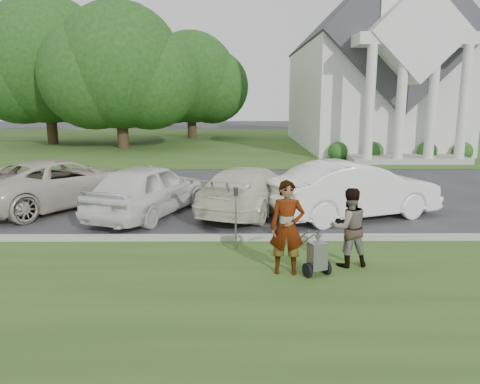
{
  "coord_description": "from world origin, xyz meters",
  "views": [
    {
      "loc": [
        -0.17,
        -10.32,
        3.41
      ],
      "look_at": [
        -0.1,
        0.0,
        1.32
      ],
      "focal_mm": 35.0,
      "sensor_mm": 36.0,
      "label": 1
    }
  ],
  "objects_px": {
    "church": "(369,60)",
    "tree_left": "(120,72)",
    "tree_back": "(191,82)",
    "parking_meter_near": "(236,210)",
    "car_b": "(148,189)",
    "car_d": "(355,190)",
    "tree_far": "(47,66)",
    "striping_cart": "(317,257)",
    "car_c": "(250,189)",
    "person_left": "(287,228)",
    "person_right": "(349,228)",
    "car_a": "(60,182)"
  },
  "relations": [
    {
      "from": "tree_left",
      "to": "car_a",
      "type": "bearing_deg",
      "value": -82.8
    },
    {
      "from": "person_left",
      "to": "person_right",
      "type": "xyz_separation_m",
      "value": [
        1.3,
        0.4,
        -0.11
      ]
    },
    {
      "from": "church",
      "to": "striping_cart",
      "type": "bearing_deg",
      "value": -107.05
    },
    {
      "from": "striping_cart",
      "to": "car_a",
      "type": "relative_size",
      "value": 0.19
    },
    {
      "from": "parking_meter_near",
      "to": "car_c",
      "type": "bearing_deg",
      "value": 83.33
    },
    {
      "from": "church",
      "to": "tree_left",
      "type": "height_order",
      "value": "church"
    },
    {
      "from": "tree_far",
      "to": "striping_cart",
      "type": "height_order",
      "value": "tree_far"
    },
    {
      "from": "striping_cart",
      "to": "car_c",
      "type": "height_order",
      "value": "car_c"
    },
    {
      "from": "tree_far",
      "to": "car_a",
      "type": "xyz_separation_m",
      "value": [
        8.23,
        -20.66,
        -4.93
      ]
    },
    {
      "from": "car_b",
      "to": "car_c",
      "type": "distance_m",
      "value": 3.03
    },
    {
      "from": "parking_meter_near",
      "to": "car_d",
      "type": "bearing_deg",
      "value": 39.85
    },
    {
      "from": "parking_meter_near",
      "to": "person_right",
      "type": "bearing_deg",
      "value": -26.42
    },
    {
      "from": "church",
      "to": "parking_meter_near",
      "type": "xyz_separation_m",
      "value": [
        -9.19,
        -23.17,
        -5.02
      ]
    },
    {
      "from": "tree_far",
      "to": "person_left",
      "type": "distance_m",
      "value": 30.8
    },
    {
      "from": "church",
      "to": "tree_back",
      "type": "bearing_deg",
      "value": 152.15
    },
    {
      "from": "parking_meter_near",
      "to": "car_b",
      "type": "bearing_deg",
      "value": 129.55
    },
    {
      "from": "tree_back",
      "to": "parking_meter_near",
      "type": "relative_size",
      "value": 6.6
    },
    {
      "from": "car_b",
      "to": "car_d",
      "type": "bearing_deg",
      "value": -162.29
    },
    {
      "from": "tree_back",
      "to": "car_c",
      "type": "distance_m",
      "value": 27.14
    },
    {
      "from": "tree_left",
      "to": "church",
      "type": "bearing_deg",
      "value": 3.79
    },
    {
      "from": "church",
      "to": "striping_cart",
      "type": "distance_m",
      "value": 26.57
    },
    {
      "from": "person_right",
      "to": "car_b",
      "type": "bearing_deg",
      "value": -50.85
    },
    {
      "from": "tree_left",
      "to": "car_b",
      "type": "relative_size",
      "value": 2.32
    },
    {
      "from": "tree_back",
      "to": "person_right",
      "type": "relative_size",
      "value": 5.92
    },
    {
      "from": "church",
      "to": "tree_left",
      "type": "distance_m",
      "value": 17.07
    },
    {
      "from": "tree_far",
      "to": "car_a",
      "type": "bearing_deg",
      "value": -68.28
    },
    {
      "from": "car_c",
      "to": "car_d",
      "type": "xyz_separation_m",
      "value": [
        3.0,
        -0.69,
        0.12
      ]
    },
    {
      "from": "tree_back",
      "to": "parking_meter_near",
      "type": "xyz_separation_m",
      "value": [
        3.82,
        -30.04,
        -3.81
      ]
    },
    {
      "from": "parking_meter_near",
      "to": "car_d",
      "type": "relative_size",
      "value": 0.3
    },
    {
      "from": "church",
      "to": "person_right",
      "type": "bearing_deg",
      "value": -105.84
    },
    {
      "from": "parking_meter_near",
      "to": "car_a",
      "type": "bearing_deg",
      "value": 141.92
    },
    {
      "from": "tree_far",
      "to": "person_left",
      "type": "bearing_deg",
      "value": -60.87
    },
    {
      "from": "church",
      "to": "tree_far",
      "type": "height_order",
      "value": "church"
    },
    {
      "from": "tree_back",
      "to": "striping_cart",
      "type": "distance_m",
      "value": 32.47
    },
    {
      "from": "person_left",
      "to": "parking_meter_near",
      "type": "bearing_deg",
      "value": 128.28
    },
    {
      "from": "striping_cart",
      "to": "person_left",
      "type": "relative_size",
      "value": 0.57
    },
    {
      "from": "tree_back",
      "to": "car_a",
      "type": "height_order",
      "value": "tree_back"
    },
    {
      "from": "tree_left",
      "to": "parking_meter_near",
      "type": "bearing_deg",
      "value": -70.47
    },
    {
      "from": "tree_far",
      "to": "tree_back",
      "type": "height_order",
      "value": "tree_far"
    },
    {
      "from": "car_a",
      "to": "car_c",
      "type": "height_order",
      "value": "car_a"
    },
    {
      "from": "striping_cart",
      "to": "car_b",
      "type": "height_order",
      "value": "car_b"
    },
    {
      "from": "tree_left",
      "to": "car_c",
      "type": "distance_m",
      "value": 20.73
    },
    {
      "from": "tree_far",
      "to": "parking_meter_near",
      "type": "xyz_separation_m",
      "value": [
        13.82,
        -25.04,
        -4.78
      ]
    },
    {
      "from": "tree_left",
      "to": "parking_meter_near",
      "type": "relative_size",
      "value": 7.3
    },
    {
      "from": "car_a",
      "to": "tree_left",
      "type": "bearing_deg",
      "value": -46.88
    },
    {
      "from": "car_c",
      "to": "striping_cart",
      "type": "bearing_deg",
      "value": 125.12
    },
    {
      "from": "person_left",
      "to": "tree_far",
      "type": "bearing_deg",
      "value": 124.53
    },
    {
      "from": "tree_back",
      "to": "tree_left",
      "type": "bearing_deg",
      "value": -116.57
    },
    {
      "from": "car_c",
      "to": "car_a",
      "type": "bearing_deg",
      "value": 14.68
    },
    {
      "from": "church",
      "to": "person_left",
      "type": "height_order",
      "value": "church"
    }
  ]
}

